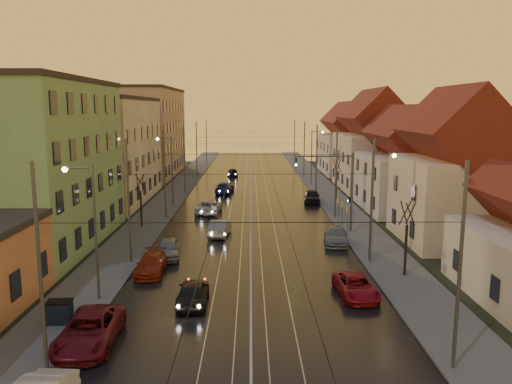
{
  "coord_description": "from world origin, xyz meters",
  "views": [
    {
      "loc": [
        -0.01,
        -25.58,
        11.03
      ],
      "look_at": [
        0.52,
        21.85,
        3.08
      ],
      "focal_mm": 35.0,
      "sensor_mm": 36.0,
      "label": 1
    }
  ],
  "objects_px": {
    "driving_car_1": "(220,228)",
    "dumpster": "(60,313)",
    "driving_car_2": "(209,207)",
    "driving_car_4": "(233,172)",
    "parked_left_1": "(90,330)",
    "parked_left_3": "(168,248)",
    "street_lamp_1": "(376,194)",
    "parked_right_1": "(336,236)",
    "driving_car_0": "(193,292)",
    "parked_right_2": "(312,196)",
    "parked_right_0": "(356,286)",
    "street_lamp_3": "(314,152)",
    "parked_left_2": "(151,264)",
    "traffic_light_mast": "(341,182)",
    "street_lamp_0": "(90,219)",
    "driving_car_3": "(225,188)",
    "street_lamp_2": "(169,164)"
  },
  "relations": [
    {
      "from": "driving_car_0",
      "to": "driving_car_2",
      "type": "height_order",
      "value": "driving_car_0"
    },
    {
      "from": "street_lamp_2",
      "to": "parked_left_2",
      "type": "distance_m",
      "value": 23.57
    },
    {
      "from": "parked_left_1",
      "to": "parked_left_3",
      "type": "height_order",
      "value": "parked_left_1"
    },
    {
      "from": "driving_car_2",
      "to": "street_lamp_0",
      "type": "bearing_deg",
      "value": 84.08
    },
    {
      "from": "driving_car_1",
      "to": "dumpster",
      "type": "height_order",
      "value": "driving_car_1"
    },
    {
      "from": "street_lamp_1",
      "to": "parked_right_1",
      "type": "relative_size",
      "value": 1.72
    },
    {
      "from": "street_lamp_1",
      "to": "parked_right_2",
      "type": "height_order",
      "value": "street_lamp_1"
    },
    {
      "from": "street_lamp_0",
      "to": "street_lamp_2",
      "type": "distance_m",
      "value": 28.0
    },
    {
      "from": "parked_left_3",
      "to": "street_lamp_0",
      "type": "bearing_deg",
      "value": -116.73
    },
    {
      "from": "driving_car_2",
      "to": "parked_right_0",
      "type": "xyz_separation_m",
      "value": [
        10.69,
        -24.06,
        -0.09
      ]
    },
    {
      "from": "driving_car_3",
      "to": "parked_right_2",
      "type": "height_order",
      "value": "parked_right_2"
    },
    {
      "from": "street_lamp_1",
      "to": "driving_car_0",
      "type": "bearing_deg",
      "value": -145.78
    },
    {
      "from": "driving_car_4",
      "to": "parked_right_1",
      "type": "distance_m",
      "value": 42.33
    },
    {
      "from": "street_lamp_1",
      "to": "driving_car_4",
      "type": "distance_m",
      "value": 47.24
    },
    {
      "from": "street_lamp_3",
      "to": "driving_car_1",
      "type": "relative_size",
      "value": 1.83
    },
    {
      "from": "parked_right_2",
      "to": "parked_left_2",
      "type": "bearing_deg",
      "value": -112.83
    },
    {
      "from": "street_lamp_1",
      "to": "parked_right_0",
      "type": "bearing_deg",
      "value": -111.11
    },
    {
      "from": "driving_car_0",
      "to": "traffic_light_mast",
      "type": "bearing_deg",
      "value": -125.13
    },
    {
      "from": "driving_car_4",
      "to": "parked_right_2",
      "type": "height_order",
      "value": "parked_right_2"
    },
    {
      "from": "driving_car_2",
      "to": "driving_car_4",
      "type": "bearing_deg",
      "value": -88.24
    },
    {
      "from": "driving_car_1",
      "to": "parked_right_2",
      "type": "relative_size",
      "value": 0.96
    },
    {
      "from": "street_lamp_0",
      "to": "driving_car_4",
      "type": "height_order",
      "value": "street_lamp_0"
    },
    {
      "from": "parked_left_1",
      "to": "parked_left_3",
      "type": "bearing_deg",
      "value": 82.86
    },
    {
      "from": "traffic_light_mast",
      "to": "parked_right_2",
      "type": "bearing_deg",
      "value": 92.89
    },
    {
      "from": "driving_car_4",
      "to": "driving_car_1",
      "type": "bearing_deg",
      "value": 86.38
    },
    {
      "from": "parked_right_1",
      "to": "dumpster",
      "type": "relative_size",
      "value": 3.87
    },
    {
      "from": "parked_right_1",
      "to": "parked_right_2",
      "type": "height_order",
      "value": "parked_right_2"
    },
    {
      "from": "traffic_light_mast",
      "to": "driving_car_1",
      "type": "bearing_deg",
      "value": -174.59
    },
    {
      "from": "parked_right_1",
      "to": "street_lamp_0",
      "type": "bearing_deg",
      "value": -135.97
    },
    {
      "from": "parked_right_0",
      "to": "parked_left_2",
      "type": "bearing_deg",
      "value": 157.62
    },
    {
      "from": "traffic_light_mast",
      "to": "driving_car_0",
      "type": "distance_m",
      "value": 20.33
    },
    {
      "from": "street_lamp_3",
      "to": "parked_left_1",
      "type": "relative_size",
      "value": 1.51
    },
    {
      "from": "driving_car_1",
      "to": "parked_right_2",
      "type": "bearing_deg",
      "value": -116.9
    },
    {
      "from": "driving_car_4",
      "to": "parked_right_2",
      "type": "distance_m",
      "value": 25.15
    },
    {
      "from": "traffic_light_mast",
      "to": "parked_right_1",
      "type": "xyz_separation_m",
      "value": [
        -0.95,
        -3.64,
        -3.93
      ]
    },
    {
      "from": "parked_right_1",
      "to": "driving_car_2",
      "type": "bearing_deg",
      "value": 139.77
    },
    {
      "from": "driving_car_3",
      "to": "street_lamp_0",
      "type": "bearing_deg",
      "value": 87.18
    },
    {
      "from": "driving_car_2",
      "to": "parked_left_2",
      "type": "bearing_deg",
      "value": 88.11
    },
    {
      "from": "street_lamp_0",
      "to": "driving_car_3",
      "type": "xyz_separation_m",
      "value": [
        5.69,
        37.4,
        -4.16
      ]
    },
    {
      "from": "street_lamp_3",
      "to": "parked_left_2",
      "type": "height_order",
      "value": "street_lamp_3"
    },
    {
      "from": "traffic_light_mast",
      "to": "parked_right_1",
      "type": "height_order",
      "value": "traffic_light_mast"
    },
    {
      "from": "parked_right_1",
      "to": "parked_right_2",
      "type": "distance_m",
      "value": 18.15
    },
    {
      "from": "driving_car_1",
      "to": "parked_right_2",
      "type": "distance_m",
      "value": 18.45
    },
    {
      "from": "street_lamp_0",
      "to": "parked_left_1",
      "type": "relative_size",
      "value": 1.51
    },
    {
      "from": "dumpster",
      "to": "parked_right_2",
      "type": "bearing_deg",
      "value": 59.33
    },
    {
      "from": "driving_car_0",
      "to": "driving_car_3",
      "type": "relative_size",
      "value": 0.84
    },
    {
      "from": "driving_car_1",
      "to": "parked_right_1",
      "type": "distance_m",
      "value": 10.11
    },
    {
      "from": "street_lamp_0",
      "to": "parked_left_1",
      "type": "distance_m",
      "value": 7.02
    },
    {
      "from": "street_lamp_2",
      "to": "traffic_light_mast",
      "type": "distance_m",
      "value": 20.89
    },
    {
      "from": "driving_car_0",
      "to": "parked_right_1",
      "type": "xyz_separation_m",
      "value": [
        10.35,
        12.8,
        -0.04
      ]
    }
  ]
}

